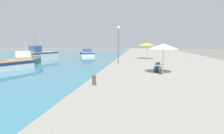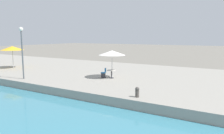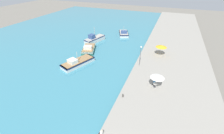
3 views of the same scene
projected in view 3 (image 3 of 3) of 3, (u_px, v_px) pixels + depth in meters
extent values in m
cube|color=teal|center=(70.00, 32.00, 54.75)|extent=(56.00, 90.00, 0.04)
cube|color=gray|center=(175.00, 46.00, 43.31)|extent=(16.00, 90.00, 0.66)
cube|color=silver|center=(78.00, 63.00, 34.61)|extent=(5.44, 8.25, 0.93)
cube|color=navy|center=(78.00, 61.00, 34.43)|extent=(5.52, 8.34, 0.25)
cube|color=#99754C|center=(78.00, 61.00, 34.34)|extent=(5.01, 7.59, 0.10)
cube|color=silver|center=(73.00, 61.00, 33.25)|extent=(2.46, 2.31, 0.83)
cylinder|color=#B7B2A8|center=(77.00, 56.00, 33.73)|extent=(0.12, 0.12, 2.22)
cube|color=#33705B|center=(89.00, 49.00, 40.77)|extent=(4.86, 6.67, 0.98)
cube|color=silver|center=(89.00, 48.00, 40.58)|extent=(4.94, 6.75, 0.25)
cube|color=#99754C|center=(89.00, 47.00, 40.49)|extent=(4.47, 6.14, 0.10)
cube|color=silver|center=(88.00, 47.00, 39.34)|extent=(2.42, 1.96, 0.88)
cylinder|color=#B7B2A8|center=(88.00, 43.00, 39.84)|extent=(0.12, 0.12, 2.36)
cube|color=silver|center=(95.00, 40.00, 46.41)|extent=(4.18, 7.45, 1.34)
cube|color=navy|center=(95.00, 38.00, 46.13)|extent=(4.25, 7.53, 0.25)
cube|color=#ADA89E|center=(95.00, 37.00, 46.04)|extent=(3.85, 6.85, 0.10)
cube|color=#334C7F|center=(92.00, 36.00, 44.86)|extent=(1.96, 1.95, 1.20)
cylinder|color=#B7B2A8|center=(94.00, 32.00, 45.17)|extent=(0.12, 0.12, 3.21)
cube|color=silver|center=(124.00, 34.00, 51.65)|extent=(4.95, 6.66, 0.90)
cube|color=navy|center=(124.00, 33.00, 51.48)|extent=(5.02, 6.74, 0.25)
cube|color=#ADA89E|center=(124.00, 32.00, 51.39)|extent=(4.55, 6.13, 0.10)
cube|color=#334C7F|center=(124.00, 32.00, 50.25)|extent=(2.36, 1.99, 0.81)
cylinder|color=#B7B2A8|center=(124.00, 29.00, 50.79)|extent=(0.12, 0.12, 2.16)
cylinder|color=#B7B7B7|center=(156.00, 82.00, 26.28)|extent=(0.06, 0.06, 2.23)
cone|color=white|center=(157.00, 77.00, 25.66)|extent=(2.41, 2.41, 0.42)
cylinder|color=#B7B7B7|center=(161.00, 51.00, 36.99)|extent=(0.06, 0.06, 2.29)
cone|color=yellow|center=(161.00, 46.00, 36.35)|extent=(2.63, 2.63, 0.46)
cylinder|color=#333338|center=(155.00, 87.00, 26.89)|extent=(0.44, 0.44, 0.04)
cylinder|color=#333338|center=(155.00, 85.00, 26.71)|extent=(0.08, 0.08, 0.70)
cylinder|color=beige|center=(155.00, 84.00, 26.52)|extent=(0.80, 0.80, 0.04)
cube|color=#2D2D33|center=(154.00, 83.00, 27.42)|extent=(0.44, 0.44, 0.45)
cube|color=#1E66A3|center=(154.00, 82.00, 27.28)|extent=(0.51, 0.51, 0.06)
cube|color=#1E66A3|center=(154.00, 82.00, 26.99)|extent=(0.40, 0.19, 0.40)
cube|color=#232328|center=(100.00, 134.00, 18.85)|extent=(0.42, 0.28, 0.16)
cube|color=silver|center=(102.00, 133.00, 18.57)|extent=(0.26, 0.36, 0.63)
sphere|color=beige|center=(101.00, 131.00, 18.35)|extent=(0.23, 0.23, 0.23)
cylinder|color=#4C4742|center=(123.00, 96.00, 24.57)|extent=(0.24, 0.24, 0.45)
sphere|color=#4C4742|center=(123.00, 95.00, 24.41)|extent=(0.26, 0.26, 0.26)
cylinder|color=#565B60|center=(140.00, 57.00, 32.30)|extent=(0.12, 0.12, 4.20)
sphere|color=white|center=(141.00, 47.00, 31.10)|extent=(0.36, 0.36, 0.36)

